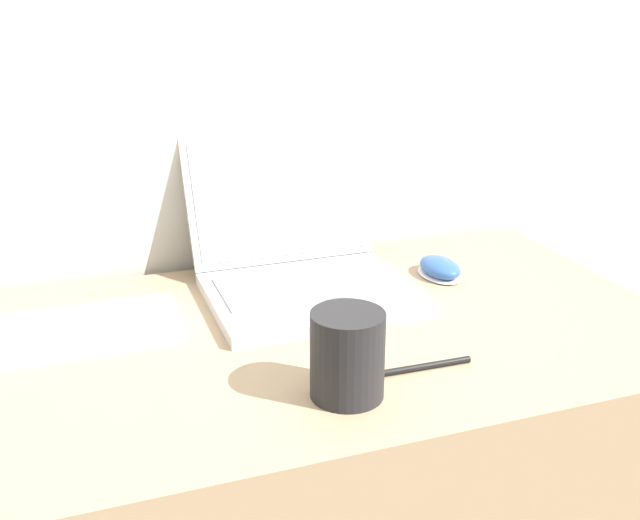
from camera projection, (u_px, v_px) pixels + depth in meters
laptop at (299, 258)px, 1.24m from camera, size 0.32×0.36×0.24m
drink_cup at (347, 353)px, 0.91m from camera, size 0.09×0.09×0.11m
computer_mouse at (440, 268)px, 1.30m from camera, size 0.07×0.10×0.03m
external_keyboard at (52, 335)px, 1.07m from camera, size 0.36×0.15×0.02m
pen at (423, 367)px, 0.99m from camera, size 0.14×0.01×0.01m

